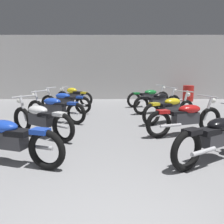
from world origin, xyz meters
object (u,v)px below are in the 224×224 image
motorcycle_left_row_1 (7,138)px  motorcycle_left_row_2 (41,119)px  motorcycle_left_row_5 (74,96)px  motorcycle_right_row_2 (186,117)px  motorcycle_left_row_4 (65,101)px  motorcycle_right_row_5 (149,97)px  motorcycle_right_row_1 (217,136)px  oil_drum (188,93)px  motorcycle_right_row_4 (158,101)px  motorcycle_right_row_3 (170,108)px  motorcycle_left_row_3 (55,108)px

motorcycle_left_row_1 → motorcycle_left_row_2: size_ratio=1.13×
motorcycle_left_row_5 → motorcycle_right_row_2: (3.62, -4.80, -0.01)m
motorcycle_left_row_4 → motorcycle_right_row_5: size_ratio=1.02×
motorcycle_right_row_1 → oil_drum: (2.30, 8.06, -0.03)m
motorcycle_left_row_1 → motorcycle_right_row_2: same height
motorcycle_left_row_1 → motorcycle_left_row_4: size_ratio=1.00×
motorcycle_right_row_4 → motorcycle_right_row_5: size_ratio=0.98×
motorcycle_right_row_4 → oil_drum: motorcycle_right_row_4 is taller
motorcycle_right_row_3 → motorcycle_left_row_4: bearing=155.2°
motorcycle_left_row_2 → motorcycle_left_row_4: bearing=91.8°
motorcycle_left_row_5 → motorcycle_right_row_4: 4.00m
motorcycle_right_row_5 → motorcycle_right_row_2: bearing=-88.1°
motorcycle_left_row_1 → motorcycle_left_row_5: 6.54m
motorcycle_right_row_3 → motorcycle_right_row_4: size_ratio=0.94×
motorcycle_left_row_4 → motorcycle_right_row_1: (3.65, -4.65, 0.00)m
motorcycle_right_row_2 → motorcycle_right_row_1: bearing=-90.2°
motorcycle_right_row_2 → motorcycle_right_row_4: size_ratio=1.04×
motorcycle_left_row_3 → motorcycle_right_row_1: (3.62, -3.02, 0.00)m
motorcycle_left_row_4 → motorcycle_right_row_2: bearing=-39.8°
motorcycle_left_row_1 → motorcycle_right_row_5: size_ratio=1.02×
motorcycle_left_row_1 → motorcycle_left_row_2: (0.05, 1.58, 0.00)m
motorcycle_right_row_1 → motorcycle_right_row_3: size_ratio=1.00×
motorcycle_left_row_3 → motorcycle_left_row_5: bearing=90.0°
motorcycle_right_row_3 → motorcycle_right_row_1: bearing=-89.5°
motorcycle_left_row_5 → motorcycle_right_row_2: bearing=-53.0°
motorcycle_left_row_2 → motorcycle_right_row_2: size_ratio=0.89×
motorcycle_left_row_4 → motorcycle_right_row_3: same height
motorcycle_right_row_1 → motorcycle_right_row_4: same height
motorcycle_left_row_2 → motorcycle_left_row_5: bearing=90.8°
motorcycle_left_row_2 → motorcycle_right_row_5: same height
motorcycle_left_row_4 → motorcycle_right_row_2: same height
motorcycle_right_row_1 → motorcycle_right_row_2: bearing=89.8°
motorcycle_left_row_4 → motorcycle_right_row_4: size_ratio=1.04×
motorcycle_right_row_2 → motorcycle_right_row_5: same height
motorcycle_left_row_3 → motorcycle_left_row_1: bearing=-89.7°
oil_drum → motorcycle_left_row_5: bearing=-164.4°
motorcycle_left_row_4 → motorcycle_right_row_4: bearing=-0.8°
motorcycle_left_row_2 → motorcycle_right_row_1: size_ratio=0.98×
motorcycle_left_row_1 → motorcycle_right_row_3: bearing=40.9°
motorcycle_left_row_3 → motorcycle_right_row_5: bearing=42.5°
motorcycle_right_row_5 → motorcycle_left_row_1: bearing=-118.6°
motorcycle_left_row_3 → motorcycle_left_row_4: bearing=91.1°
motorcycle_left_row_5 → motorcycle_right_row_3: (3.59, -3.43, -0.01)m
oil_drum → motorcycle_left_row_3: bearing=-139.6°
motorcycle_left_row_5 → motorcycle_right_row_5: size_ratio=0.90×
motorcycle_left_row_5 → motorcycle_right_row_4: motorcycle_right_row_4 is taller
motorcycle_right_row_3 → motorcycle_right_row_5: same height
motorcycle_left_row_2 → motorcycle_right_row_1: same height
motorcycle_left_row_4 → motorcycle_left_row_5: bearing=88.9°
motorcycle_right_row_5 → oil_drum: 3.07m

